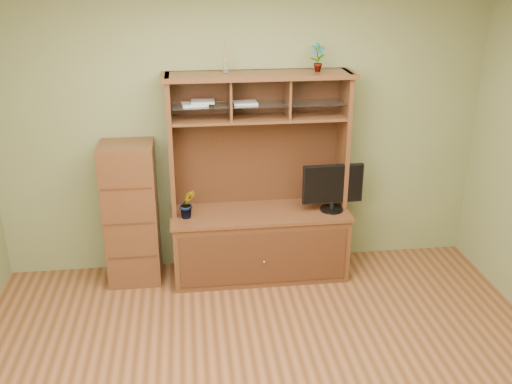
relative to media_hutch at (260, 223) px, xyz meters
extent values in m
cube|color=olive|center=(-0.13, 0.28, 0.83)|extent=(4.50, 0.02, 2.70)
cube|color=#4D2516|center=(0.00, -0.02, -0.21)|extent=(1.60, 0.55, 0.62)
cube|color=#391E0F|center=(0.00, -0.30, -0.21)|extent=(1.50, 0.01, 0.50)
sphere|color=silver|center=(0.00, -0.32, -0.24)|extent=(0.02, 0.02, 0.02)
cube|color=#4D2516|center=(0.00, -0.02, 0.11)|extent=(1.64, 0.59, 0.03)
cube|color=#4D2516|center=(-0.78, 0.08, 0.75)|extent=(0.04, 0.35, 1.25)
cube|color=#4D2516|center=(0.78, 0.08, 0.75)|extent=(0.04, 0.35, 1.25)
cube|color=#391E0F|center=(0.00, 0.24, 0.75)|extent=(1.52, 0.02, 1.25)
cube|color=#4D2516|center=(0.00, 0.08, 1.36)|extent=(1.66, 0.40, 0.04)
cube|color=#4D2516|center=(0.00, 0.08, 0.98)|extent=(1.52, 0.32, 0.02)
cube|color=#4D2516|center=(-0.25, 0.08, 1.16)|extent=(0.02, 0.31, 0.35)
cube|color=#4D2516|center=(0.25, 0.08, 1.16)|extent=(0.02, 0.31, 0.35)
cube|color=silver|center=(0.00, 0.07, 1.11)|extent=(1.50, 0.27, 0.01)
cylinder|color=black|center=(0.66, -0.08, 0.14)|extent=(0.21, 0.21, 0.02)
cylinder|color=black|center=(0.66, -0.08, 0.18)|extent=(0.04, 0.04, 0.07)
cube|color=black|center=(0.66, -0.08, 0.39)|extent=(0.56, 0.06, 0.36)
imported|color=#2E531C|center=(-0.66, -0.08, 0.26)|extent=(0.16, 0.14, 0.27)
imported|color=#2A5B20|center=(0.51, 0.08, 1.50)|extent=(0.13, 0.09, 0.24)
cylinder|color=silver|center=(-0.29, 0.08, 1.42)|extent=(0.05, 0.05, 0.09)
cylinder|color=#926B49|center=(-0.29, 0.08, 1.55)|extent=(0.03, 0.03, 0.16)
cube|color=#B5B5BA|center=(-0.56, 0.08, 1.12)|extent=(0.23, 0.18, 0.02)
cube|color=#B5B5BA|center=(-0.49, 0.08, 1.14)|extent=(0.20, 0.16, 0.02)
cube|color=#B5B5BA|center=(-0.12, 0.08, 1.12)|extent=(0.22, 0.17, 0.02)
cube|color=#4D2516|center=(-1.17, 0.04, 0.14)|extent=(0.47, 0.42, 1.32)
cube|color=#391E0F|center=(-1.17, -0.18, -0.19)|extent=(0.43, 0.01, 0.02)
cube|color=#391E0F|center=(-1.17, -0.18, 0.14)|extent=(0.43, 0.01, 0.01)
cube|color=#391E0F|center=(-1.17, -0.18, 0.47)|extent=(0.43, 0.01, 0.01)
camera|label=1|loc=(-0.63, -4.78, 2.25)|focal=40.00mm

